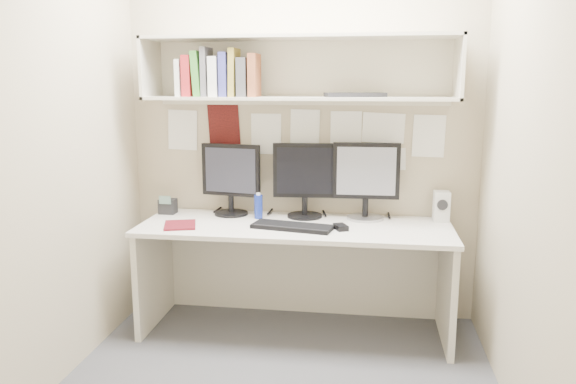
# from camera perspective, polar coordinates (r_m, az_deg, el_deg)

# --- Properties ---
(floor) EXTENTS (2.40, 2.00, 0.01)m
(floor) POSITION_cam_1_polar(r_m,az_deg,el_deg) (3.30, -0.84, -18.54)
(floor) COLOR #444449
(floor) RESTS_ON ground
(wall_back) EXTENTS (2.40, 0.02, 2.60)m
(wall_back) POSITION_cam_1_polar(r_m,az_deg,el_deg) (3.87, 1.44, 6.17)
(wall_back) COLOR tan
(wall_back) RESTS_ON ground
(wall_front) EXTENTS (2.40, 0.02, 2.60)m
(wall_front) POSITION_cam_1_polar(r_m,az_deg,el_deg) (1.92, -5.65, 1.07)
(wall_front) COLOR tan
(wall_front) RESTS_ON ground
(wall_left) EXTENTS (0.02, 2.00, 2.60)m
(wall_left) POSITION_cam_1_polar(r_m,az_deg,el_deg) (3.30, -22.04, 4.51)
(wall_left) COLOR tan
(wall_left) RESTS_ON ground
(wall_right) EXTENTS (0.02, 2.00, 2.60)m
(wall_right) POSITION_cam_1_polar(r_m,az_deg,el_deg) (2.95, 22.85, 3.76)
(wall_right) COLOR tan
(wall_right) RESTS_ON ground
(desk) EXTENTS (2.00, 0.70, 0.73)m
(desk) POSITION_cam_1_polar(r_m,az_deg,el_deg) (3.73, 0.73, -8.73)
(desk) COLOR beige
(desk) RESTS_ON floor
(overhead_hutch) EXTENTS (2.00, 0.38, 0.40)m
(overhead_hutch) POSITION_cam_1_polar(r_m,az_deg,el_deg) (3.72, 1.22, 12.45)
(overhead_hutch) COLOR beige
(overhead_hutch) RESTS_ON wall_back
(pinned_papers) EXTENTS (1.92, 0.01, 0.48)m
(pinned_papers) POSITION_cam_1_polar(r_m,az_deg,el_deg) (3.87, 1.43, 5.43)
(pinned_papers) COLOR white
(pinned_papers) RESTS_ON wall_back
(monitor_left) EXTENTS (0.42, 0.23, 0.49)m
(monitor_left) POSITION_cam_1_polar(r_m,az_deg,el_deg) (3.87, -5.82, 1.56)
(monitor_left) COLOR black
(monitor_left) RESTS_ON desk
(monitor_center) EXTENTS (0.43, 0.24, 0.50)m
(monitor_center) POSITION_cam_1_polar(r_m,az_deg,el_deg) (3.78, 1.74, 1.47)
(monitor_center) COLOR black
(monitor_center) RESTS_ON desk
(monitor_right) EXTENTS (0.44, 0.24, 0.51)m
(monitor_right) POSITION_cam_1_polar(r_m,az_deg,el_deg) (3.75, 7.93, 1.38)
(monitor_right) COLOR #A5A5AA
(monitor_right) RESTS_ON desk
(keyboard) EXTENTS (0.53, 0.27, 0.02)m
(keyboard) POSITION_cam_1_polar(r_m,az_deg,el_deg) (3.52, 0.44, -3.54)
(keyboard) COLOR black
(keyboard) RESTS_ON desk
(mouse) EXTENTS (0.11, 0.12, 0.03)m
(mouse) POSITION_cam_1_polar(r_m,az_deg,el_deg) (3.51, 5.38, -3.57)
(mouse) COLOR black
(mouse) RESTS_ON desk
(speaker) EXTENTS (0.10, 0.11, 0.20)m
(speaker) POSITION_cam_1_polar(r_m,az_deg,el_deg) (3.83, 15.31, -1.40)
(speaker) COLOR beige
(speaker) RESTS_ON desk
(blue_bottle) EXTENTS (0.06, 0.06, 0.17)m
(blue_bottle) POSITION_cam_1_polar(r_m,az_deg,el_deg) (3.77, -3.02, -1.46)
(blue_bottle) COLOR navy
(blue_bottle) RESTS_ON desk
(maroon_notebook) EXTENTS (0.26, 0.28, 0.01)m
(maroon_notebook) POSITION_cam_1_polar(r_m,az_deg,el_deg) (3.65, -10.92, -3.31)
(maroon_notebook) COLOR #540E17
(maroon_notebook) RESTS_ON desk
(desk_phone) EXTENTS (0.11, 0.10, 0.13)m
(desk_phone) POSITION_cam_1_polar(r_m,az_deg,el_deg) (4.00, -12.12, -1.40)
(desk_phone) COLOR black
(desk_phone) RESTS_ON desk
(book_stack) EXTENTS (0.53, 0.19, 0.31)m
(book_stack) POSITION_cam_1_polar(r_m,az_deg,el_deg) (3.72, -7.05, 11.69)
(book_stack) COLOR silver
(book_stack) RESTS_ON overhead_hutch
(hutch_tray) EXTENTS (0.40, 0.24, 0.03)m
(hutch_tray) POSITION_cam_1_polar(r_m,az_deg,el_deg) (3.63, 6.83, 9.78)
(hutch_tray) COLOR black
(hutch_tray) RESTS_ON overhead_hutch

